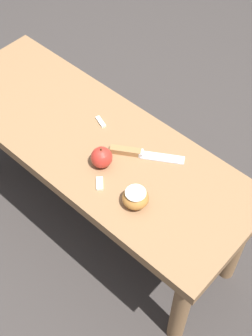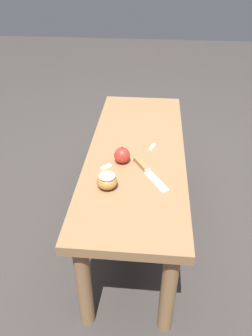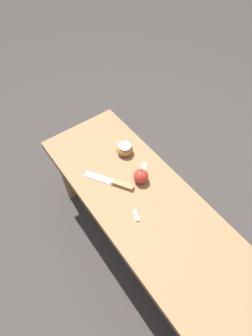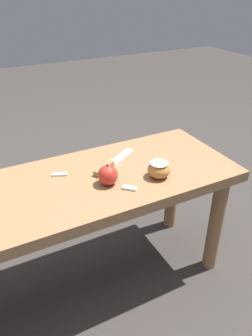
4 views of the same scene
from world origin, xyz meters
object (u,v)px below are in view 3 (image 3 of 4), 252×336
at_px(knife, 116,183).
at_px(apple_whole, 141,176).
at_px(wooden_bench, 144,211).
at_px(apple_cut, 125,149).

xyz_separation_m(knife, apple_whole, (0.05, 0.10, 0.03)).
relative_size(wooden_bench, apple_cut, 14.88).
bearing_deg(knife, wooden_bench, 165.03).
xyz_separation_m(wooden_bench, apple_cut, (-0.28, 0.09, 0.11)).
xyz_separation_m(apple_whole, apple_cut, (-0.18, 0.04, -0.01)).
bearing_deg(apple_cut, wooden_bench, -18.59).
relative_size(apple_whole, apple_cut, 0.97).
xyz_separation_m(wooden_bench, knife, (-0.16, -0.05, 0.09)).
height_order(wooden_bench, apple_whole, apple_whole).
distance_m(wooden_bench, apple_whole, 0.16).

